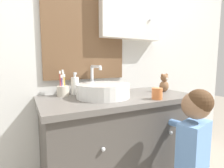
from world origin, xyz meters
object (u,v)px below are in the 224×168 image
object	(u,v)px
drinking_cup	(157,94)
soap_dispenser	(75,86)
teddy_bear	(164,83)
toothbrush_holder	(63,90)
child_figure	(193,153)
sink_basin	(103,90)

from	to	relation	value
drinking_cup	soap_dispenser	bearing A→B (deg)	136.00
teddy_bear	drinking_cup	bearing A→B (deg)	-141.23
toothbrush_holder	child_figure	bearing A→B (deg)	-46.49
teddy_bear	drinking_cup	world-z (taller)	teddy_bear
toothbrush_holder	teddy_bear	world-z (taller)	toothbrush_holder
sink_basin	child_figure	size ratio (longest dim) A/B	0.46
toothbrush_holder	sink_basin	bearing A→B (deg)	-34.33
toothbrush_holder	soap_dispenser	bearing A→B (deg)	15.08
sink_basin	soap_dispenser	bearing A→B (deg)	127.42
soap_dispenser	teddy_bear	bearing A→B (deg)	-16.78
toothbrush_holder	child_figure	world-z (taller)	toothbrush_holder
soap_dispenser	sink_basin	bearing A→B (deg)	-52.58
toothbrush_holder	soap_dispenser	world-z (taller)	toothbrush_holder
child_figure	toothbrush_holder	bearing A→B (deg)	133.51
teddy_bear	toothbrush_holder	bearing A→B (deg)	166.91
toothbrush_holder	teddy_bear	bearing A→B (deg)	-13.09
teddy_bear	soap_dispenser	bearing A→B (deg)	163.22
sink_basin	soap_dispenser	xyz separation A→B (m)	(-0.15, 0.19, 0.02)
soap_dispenser	teddy_bear	xyz separation A→B (m)	(0.71, -0.21, 0.00)
child_figure	drinking_cup	distance (m)	0.41
sink_basin	teddy_bear	bearing A→B (deg)	-2.00
toothbrush_holder	child_figure	distance (m)	0.95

